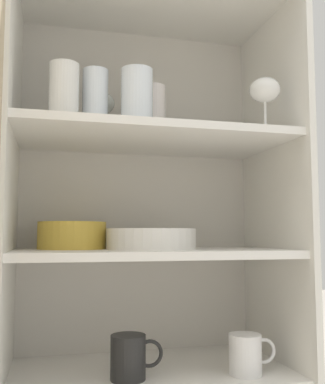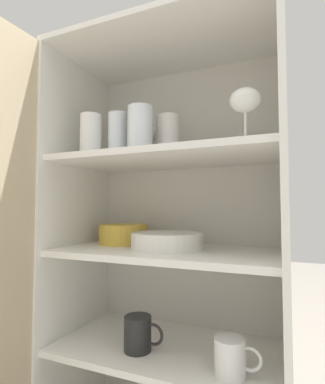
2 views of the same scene
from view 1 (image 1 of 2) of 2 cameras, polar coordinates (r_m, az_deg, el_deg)
cupboard_back_panel at (r=1.39m, az=-3.24°, el=-6.34°), size 0.74×0.02×1.31m
cupboard_side_left at (r=1.17m, az=-19.11°, el=-6.22°), size 0.02×0.41×1.31m
cupboard_side_right at (r=1.32m, az=14.13°, el=-6.24°), size 0.02×0.41×1.31m
cupboard_top_panel at (r=1.35m, az=-1.39°, el=22.89°), size 0.74×0.41×0.02m
shelf_board_lower at (r=1.24m, az=-1.50°, el=-22.00°), size 0.70×0.38×0.02m
shelf_board_middle at (r=1.19m, az=-1.47°, el=-7.77°), size 0.70×0.38×0.02m
shelf_board_upper at (r=1.22m, az=-1.43°, el=6.72°), size 0.70×0.38×0.02m
tumbler_glass_0 at (r=1.24m, az=-1.28°, el=10.20°), size 0.08×0.08×0.14m
tumbler_glass_1 at (r=1.15m, az=-3.27°, el=11.81°), size 0.08×0.08×0.15m
tumbler_glass_2 at (r=1.12m, az=-12.41°, el=12.23°), size 0.07×0.07×0.14m
tumbler_glass_3 at (r=1.16m, az=-8.54°, el=11.64°), size 0.06×0.06×0.15m
wine_glass_0 at (r=1.34m, az=-7.84°, el=10.84°), size 0.08×0.08×0.14m
wine_glass_1 at (r=1.21m, az=12.85°, el=12.22°), size 0.08×0.08×0.14m
plate_stack_white at (r=1.19m, az=-1.21°, el=-5.99°), size 0.24×0.24×0.05m
mixing_bowl_large at (r=1.23m, az=-11.41°, el=-5.29°), size 0.18×0.18×0.07m
coffee_mug_primary at (r=1.15m, az=-4.26°, el=-20.17°), size 0.13×0.08×0.10m
coffee_mug_extra_1 at (r=1.20m, az=10.59°, el=-19.58°), size 0.12×0.08×0.10m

